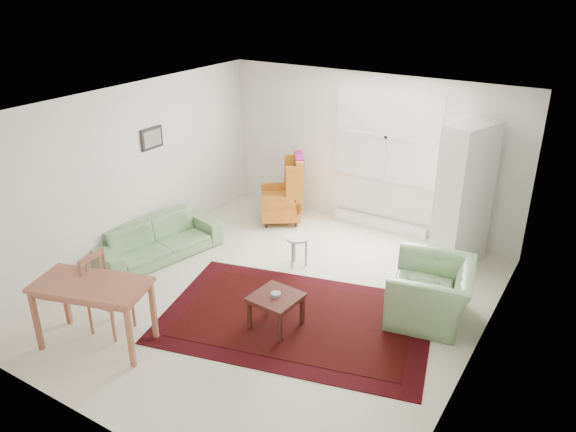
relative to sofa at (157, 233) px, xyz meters
The scene contains 10 objects.
room 2.30m from the sofa, ahead, with size 5.04×5.54×2.51m.
rug 2.63m from the sofa, ahead, with size 3.22×2.07×0.03m, color black, non-canonical shape.
sofa is the anchor object (origin of this frame).
armchair 3.98m from the sofa, ahead, with size 1.09×0.95×0.85m, color #749764.
wingback_chair 2.22m from the sofa, 67.40° to the left, with size 0.68×0.72×1.18m, color orange, non-canonical shape.
coffee_table 2.53m from the sofa, 13.41° to the right, with size 0.53×0.53×0.44m, color #441A15, non-canonical shape.
stool 2.09m from the sofa, 24.49° to the left, with size 0.34×0.34×0.46m, color white, non-canonical shape.
cabinet 4.43m from the sofa, 29.40° to the left, with size 0.43×0.83×2.07m, color silver, non-canonical shape.
desk 2.13m from the sofa, 64.50° to the right, with size 1.25×0.63×0.79m, color #9B583E, non-canonical shape.
desk_chair 1.86m from the sofa, 62.65° to the right, with size 0.42×0.42×0.96m, color #9B583E, non-canonical shape.
Camera 1 is at (3.43, -5.25, 3.93)m, focal length 35.00 mm.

